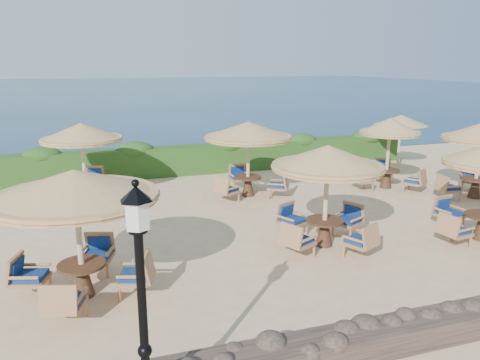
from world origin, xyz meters
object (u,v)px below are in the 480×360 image
(lamp_post, at_px, (143,325))
(cafe_set_4, at_px, (248,141))
(cafe_set_5, at_px, (389,142))
(cafe_set_6, at_px, (480,146))
(cafe_set_1, at_px, (327,177))
(cafe_set_0, at_px, (76,206))
(cafe_set_3, at_px, (82,142))
(extra_parasol, at_px, (401,120))

(lamp_post, bearing_deg, cafe_set_4, 64.23)
(cafe_set_5, distance_m, cafe_set_6, 3.03)
(cafe_set_1, bearing_deg, cafe_set_6, 17.73)
(lamp_post, distance_m, cafe_set_5, 13.83)
(cafe_set_0, distance_m, cafe_set_1, 6.03)
(cafe_set_4, bearing_deg, cafe_set_1, -86.02)
(cafe_set_4, distance_m, cafe_set_5, 5.37)
(lamp_post, distance_m, cafe_set_3, 11.42)
(extra_parasol, height_order, cafe_set_1, cafe_set_1)
(cafe_set_1, bearing_deg, cafe_set_5, 41.58)
(cafe_set_3, bearing_deg, cafe_set_5, -10.48)
(cafe_set_3, distance_m, cafe_set_6, 13.61)
(cafe_set_3, xyz_separation_m, cafe_set_5, (10.82, -2.00, -0.26))
(cafe_set_0, xyz_separation_m, cafe_set_1, (5.96, 0.87, -0.10))
(extra_parasol, relative_size, cafe_set_1, 0.85)
(lamp_post, height_order, cafe_set_5, lamp_post)
(cafe_set_4, distance_m, cafe_set_6, 7.96)
(cafe_set_0, height_order, cafe_set_6, same)
(cafe_set_3, bearing_deg, cafe_set_1, -47.68)
(lamp_post, distance_m, cafe_set_4, 11.12)
(lamp_post, bearing_deg, cafe_set_5, 42.75)
(lamp_post, bearing_deg, extra_parasol, 43.60)
(extra_parasol, bearing_deg, lamp_post, -136.40)
(lamp_post, bearing_deg, cafe_set_3, 93.33)
(cafe_set_1, bearing_deg, lamp_post, -136.16)
(cafe_set_3, xyz_separation_m, cafe_set_6, (12.96, -4.14, -0.13))
(cafe_set_1, xyz_separation_m, cafe_set_6, (7.12, 2.28, 0.03))
(extra_parasol, relative_size, cafe_set_4, 0.78)
(lamp_post, xyz_separation_m, cafe_set_1, (5.18, 4.97, 0.28))
(cafe_set_3, bearing_deg, extra_parasol, 2.63)
(lamp_post, xyz_separation_m, cafe_set_4, (4.83, 10.00, 0.42))
(lamp_post, bearing_deg, cafe_set_6, 30.52)
(cafe_set_4, relative_size, cafe_set_5, 1.11)
(extra_parasol, xyz_separation_m, cafe_set_0, (-13.38, -7.90, -0.24))
(lamp_post, relative_size, cafe_set_0, 1.01)
(cafe_set_3, xyz_separation_m, cafe_set_4, (5.49, -1.39, -0.03))
(cafe_set_0, distance_m, cafe_set_5, 12.15)
(cafe_set_1, height_order, cafe_set_6, same)
(lamp_post, xyz_separation_m, extra_parasol, (12.60, 12.00, 0.62))
(cafe_set_4, bearing_deg, cafe_set_6, -20.23)
(cafe_set_4, height_order, cafe_set_6, same)
(cafe_set_6, bearing_deg, cafe_set_3, 162.29)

